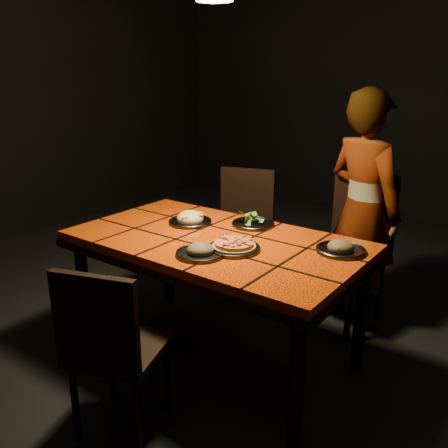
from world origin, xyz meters
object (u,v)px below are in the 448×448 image
Objects in this scene: chair_near at (110,343)px; chair_far_left at (243,223)px; chair_far_right at (352,237)px; diner at (363,211)px; plate_pizza at (234,247)px; plate_pasta at (190,220)px; dining_table at (216,251)px.

chair_near is 0.92× the size of chair_far_left.
chair_far_right is 0.65× the size of diner.
plate_pizza is 0.52m from plate_pasta.
diner is 1.12m from plate_pasta.
plate_pasta is at bearing -96.13° from chair_far_left.
plate_pasta is (0.13, -0.75, 0.24)m from chair_far_left.
chair_far_right is at bearing 49.14° from plate_pasta.
diner is at bearing 62.81° from dining_table.
dining_table is 1.61× the size of chair_far_right.
chair_far_right is at bearing 18.84° from diner.
diner is (0.48, 0.93, 0.10)m from dining_table.
chair_near is at bearing -91.19° from chair_far_left.
chair_far_left reaches higher than dining_table.
dining_table is 1.90× the size of chair_near.
chair_near is 1.80m from diner.
dining_table is at bearing -107.59° from chair_near.
dining_table is 1.03m from chair_far_right.
chair_far_right is at bearing -11.44° from chair_far_left.
chair_far_right is 0.20m from diner.
diner is at bearing 74.23° from plate_pizza.
diner is (0.89, 0.06, 0.24)m from chair_far_left.
chair_far_left is 0.84m from chair_far_right.
plate_pizza is at bearing -92.36° from chair_far_right.
chair_far_right is 1.07m from plate_pizza.
plate_pizza is at bearing -26.00° from dining_table.
plate_pasta is (-0.47, 0.21, 0.00)m from plate_pizza.
chair_far_left is 3.59× the size of plate_pasta.
chair_near is at bearing -88.50° from dining_table.
plate_pasta is at bearing 157.44° from dining_table.
chair_far_left is at bearing -94.50° from chair_near.
chair_near is 3.17× the size of plate_pizza.
plate_pasta reaches higher than dining_table.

